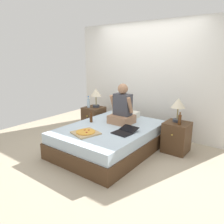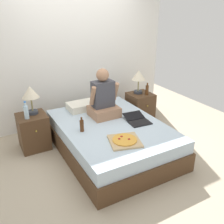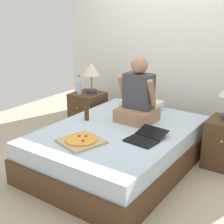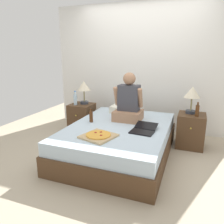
{
  "view_description": "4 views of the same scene",
  "coord_description": "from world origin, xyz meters",
  "px_view_note": "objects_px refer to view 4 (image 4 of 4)",
  "views": [
    {
      "loc": [
        2.37,
        -3.1,
        1.77
      ],
      "look_at": [
        0.01,
        0.05,
        0.75
      ],
      "focal_mm": 35.0,
      "sensor_mm": 36.0,
      "label": 1
    },
    {
      "loc": [
        -1.65,
        -2.99,
        2.16
      ],
      "look_at": [
        -0.04,
        -0.09,
        0.72
      ],
      "focal_mm": 40.0,
      "sensor_mm": 36.0,
      "label": 2
    },
    {
      "loc": [
        1.83,
        -2.78,
        1.79
      ],
      "look_at": [
        -0.1,
        0.0,
        0.65
      ],
      "focal_mm": 50.0,
      "sensor_mm": 36.0,
      "label": 3
    },
    {
      "loc": [
        1.02,
        -3.02,
        1.55
      ],
      "look_at": [
        -0.14,
        0.04,
        0.66
      ],
      "focal_mm": 35.0,
      "sensor_mm": 36.0,
      "label": 4
    }
  ],
  "objects_px": {
    "pizza_box": "(98,136)",
    "beer_bottle_on_bed": "(91,117)",
    "beer_bottle": "(197,110)",
    "laptop": "(143,130)",
    "bed": "(119,140)",
    "lamp_on_right_nightstand": "(192,94)",
    "person_seated": "(129,103)",
    "lamp_on_left_nightstand": "(84,88)",
    "nightstand_left": "(82,118)",
    "water_bottle": "(75,99)",
    "nightstand_right": "(191,130)"
  },
  "relations": [
    {
      "from": "person_seated",
      "to": "beer_bottle_on_bed",
      "type": "relative_size",
      "value": 3.55
    },
    {
      "from": "laptop",
      "to": "bed",
      "type": "bearing_deg",
      "value": 162.61
    },
    {
      "from": "lamp_on_left_nightstand",
      "to": "beer_bottle_on_bed",
      "type": "bearing_deg",
      "value": -55.57
    },
    {
      "from": "nightstand_left",
      "to": "beer_bottle",
      "type": "bearing_deg",
      "value": -2.68
    },
    {
      "from": "nightstand_right",
      "to": "beer_bottle",
      "type": "height_order",
      "value": "beer_bottle"
    },
    {
      "from": "lamp_on_right_nightstand",
      "to": "beer_bottle",
      "type": "height_order",
      "value": "lamp_on_right_nightstand"
    },
    {
      "from": "lamp_on_left_nightstand",
      "to": "beer_bottle",
      "type": "height_order",
      "value": "lamp_on_left_nightstand"
    },
    {
      "from": "lamp_on_right_nightstand",
      "to": "beer_bottle_on_bed",
      "type": "xyz_separation_m",
      "value": [
        -1.48,
        -0.75,
        -0.33
      ]
    },
    {
      "from": "water_bottle",
      "to": "laptop",
      "type": "distance_m",
      "value": 1.7
    },
    {
      "from": "nightstand_left",
      "to": "water_bottle",
      "type": "bearing_deg",
      "value": -131.65
    },
    {
      "from": "pizza_box",
      "to": "lamp_on_left_nightstand",
      "type": "bearing_deg",
      "value": 124.34
    },
    {
      "from": "pizza_box",
      "to": "beer_bottle_on_bed",
      "type": "bearing_deg",
      "value": 124.21
    },
    {
      "from": "lamp_on_left_nightstand",
      "to": "lamp_on_right_nightstand",
      "type": "bearing_deg",
      "value": 0.0
    },
    {
      "from": "lamp_on_left_nightstand",
      "to": "lamp_on_right_nightstand",
      "type": "xyz_separation_m",
      "value": [
        2.0,
        0.0,
        0.0
      ]
    },
    {
      "from": "nightstand_left",
      "to": "beer_bottle_on_bed",
      "type": "distance_m",
      "value": 0.93
    },
    {
      "from": "nightstand_left",
      "to": "bed",
      "type": "bearing_deg",
      "value": -34.06
    },
    {
      "from": "nightstand_right",
      "to": "beer_bottle_on_bed",
      "type": "bearing_deg",
      "value": -155.22
    },
    {
      "from": "lamp_on_right_nightstand",
      "to": "beer_bottle",
      "type": "bearing_deg",
      "value": -56.31
    },
    {
      "from": "nightstand_right",
      "to": "pizza_box",
      "type": "distance_m",
      "value": 1.7
    },
    {
      "from": "laptop",
      "to": "pizza_box",
      "type": "relative_size",
      "value": 0.89
    },
    {
      "from": "beer_bottle_on_bed",
      "to": "nightstand_right",
      "type": "bearing_deg",
      "value": 24.78
    },
    {
      "from": "lamp_on_left_nightstand",
      "to": "pizza_box",
      "type": "distance_m",
      "value": 1.63
    },
    {
      "from": "nightstand_left",
      "to": "nightstand_right",
      "type": "distance_m",
      "value": 2.07
    },
    {
      "from": "beer_bottle_on_bed",
      "to": "water_bottle",
      "type": "bearing_deg",
      "value": 136.13
    },
    {
      "from": "water_bottle",
      "to": "lamp_on_right_nightstand",
      "type": "bearing_deg",
      "value": 3.78
    },
    {
      "from": "lamp_on_left_nightstand",
      "to": "beer_bottle_on_bed",
      "type": "distance_m",
      "value": 0.97
    },
    {
      "from": "person_seated",
      "to": "beer_bottle_on_bed",
      "type": "distance_m",
      "value": 0.65
    },
    {
      "from": "nightstand_left",
      "to": "laptop",
      "type": "xyz_separation_m",
      "value": [
        1.44,
        -0.82,
        0.21
      ]
    },
    {
      "from": "beer_bottle_on_bed",
      "to": "beer_bottle",
      "type": "bearing_deg",
      "value": 20.71
    },
    {
      "from": "water_bottle",
      "to": "beer_bottle_on_bed",
      "type": "bearing_deg",
      "value": -43.87
    },
    {
      "from": "laptop",
      "to": "beer_bottle_on_bed",
      "type": "relative_size",
      "value": 2.0
    },
    {
      "from": "laptop",
      "to": "beer_bottle_on_bed",
      "type": "height_order",
      "value": "beer_bottle_on_bed"
    },
    {
      "from": "water_bottle",
      "to": "nightstand_left",
      "type": "bearing_deg",
      "value": 48.35
    },
    {
      "from": "beer_bottle_on_bed",
      "to": "bed",
      "type": "bearing_deg",
      "value": -0.01
    },
    {
      "from": "lamp_on_right_nightstand",
      "to": "laptop",
      "type": "xyz_separation_m",
      "value": [
        -0.6,
        -0.87,
        -0.4
      ]
    },
    {
      "from": "person_seated",
      "to": "lamp_on_left_nightstand",
      "type": "bearing_deg",
      "value": 158.21
    },
    {
      "from": "water_bottle",
      "to": "person_seated",
      "type": "relative_size",
      "value": 0.35
    },
    {
      "from": "water_bottle",
      "to": "pizza_box",
      "type": "relative_size",
      "value": 0.56
    },
    {
      "from": "lamp_on_right_nightstand",
      "to": "person_seated",
      "type": "bearing_deg",
      "value": -156.7
    },
    {
      "from": "bed",
      "to": "person_seated",
      "type": "bearing_deg",
      "value": 82.81
    },
    {
      "from": "lamp_on_left_nightstand",
      "to": "nightstand_right",
      "type": "height_order",
      "value": "lamp_on_left_nightstand"
    },
    {
      "from": "beer_bottle",
      "to": "laptop",
      "type": "xyz_separation_m",
      "value": [
        -0.7,
        -0.72,
        -0.17
      ]
    },
    {
      "from": "nightstand_left",
      "to": "lamp_on_left_nightstand",
      "type": "distance_m",
      "value": 0.62
    },
    {
      "from": "person_seated",
      "to": "pizza_box",
      "type": "bearing_deg",
      "value": -99.29
    },
    {
      "from": "pizza_box",
      "to": "beer_bottle_on_bed",
      "type": "xyz_separation_m",
      "value": [
        -0.38,
        0.55,
        0.07
      ]
    },
    {
      "from": "pizza_box",
      "to": "person_seated",
      "type": "bearing_deg",
      "value": 80.71
    },
    {
      "from": "beer_bottle",
      "to": "person_seated",
      "type": "relative_size",
      "value": 0.29
    },
    {
      "from": "lamp_on_right_nightstand",
      "to": "pizza_box",
      "type": "distance_m",
      "value": 1.76
    },
    {
      "from": "nightstand_left",
      "to": "beer_bottle",
      "type": "height_order",
      "value": "beer_bottle"
    },
    {
      "from": "nightstand_right",
      "to": "person_seated",
      "type": "xyz_separation_m",
      "value": [
        -0.99,
        -0.36,
        0.47
      ]
    }
  ]
}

